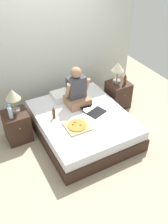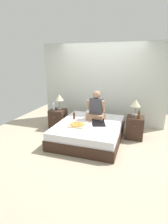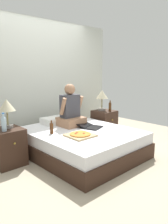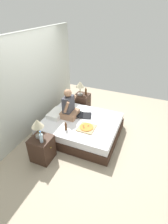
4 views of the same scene
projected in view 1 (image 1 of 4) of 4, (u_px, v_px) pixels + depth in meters
ground_plane at (82, 133)px, 4.85m from camera, size 5.87×5.87×0.00m
wall_back at (51, 48)px, 5.03m from camera, size 3.87×0.12×2.50m
bed at (82, 124)px, 4.72m from camera, size 1.62×1.95×0.44m
nightstand_left at (17, 126)px, 4.56m from camera, size 0.44×0.47×0.58m
lamp_on_left_nightstand at (13, 96)px, 4.24m from camera, size 0.26×0.26×0.45m
water_bottle at (10, 113)px, 4.23m from camera, size 0.07×0.07×0.28m
nightstand_right at (118, 94)px, 5.41m from camera, size 0.44×0.47×0.58m
lamp_on_right_nightstand at (118, 68)px, 5.06m from camera, size 0.26×0.26×0.45m
beer_bottle at (125, 80)px, 5.13m from camera, size 0.06×0.06×0.23m
pillow at (65, 95)px, 5.03m from camera, size 0.52×0.34×0.12m
person_seated at (77, 91)px, 4.70m from camera, size 0.47×0.40×0.78m
laptop at (94, 110)px, 4.66m from camera, size 0.43×0.49×0.07m
pizza_box at (77, 126)px, 4.30m from camera, size 0.41×0.41×0.05m
beer_bottle_on_bed at (54, 114)px, 4.46m from camera, size 0.06×0.06×0.22m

